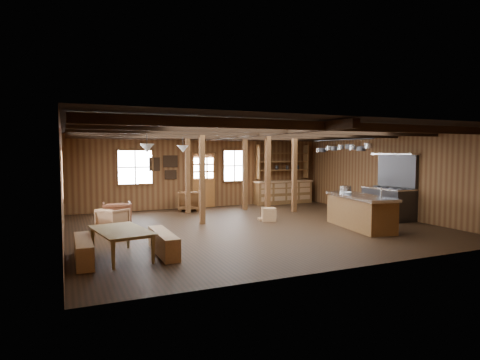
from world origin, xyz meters
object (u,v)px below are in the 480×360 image
object	(u,v)px
kitchen_island	(360,211)
armchair_b	(189,201)
armchair_a	(117,214)
dining_table	(123,244)
commercial_range	(390,198)
armchair_c	(113,219)

from	to	relation	value
kitchen_island	armchair_b	bearing A→B (deg)	132.45
kitchen_island	armchair_a	distance (m)	6.93
kitchen_island	dining_table	distance (m)	6.60
commercial_range	dining_table	distance (m)	8.68
armchair_a	commercial_range	bearing A→B (deg)	170.59
dining_table	armchair_a	xyz separation A→B (m)	(0.30, 3.55, 0.07)
kitchen_island	commercial_range	size ratio (longest dim) A/B	1.23
dining_table	armchair_c	bearing A→B (deg)	-12.38
dining_table	armchair_b	bearing A→B (deg)	-38.07
armchair_b	commercial_range	bearing A→B (deg)	158.98
dining_table	armchair_c	distance (m)	3.04
commercial_range	dining_table	xyz separation A→B (m)	(-8.54, -1.50, -0.38)
commercial_range	armchair_b	size ratio (longest dim) A/B	2.60
kitchen_island	armchair_a	size ratio (longest dim) A/B	3.30
commercial_range	armchair_a	distance (m)	8.51
commercial_range	armchair_c	bearing A→B (deg)	169.68
dining_table	armchair_b	distance (m)	6.61
armchair_b	armchair_c	distance (m)	4.10
commercial_range	armchair_a	world-z (taller)	commercial_range
kitchen_island	armchair_c	world-z (taller)	kitchen_island
kitchen_island	commercial_range	world-z (taller)	commercial_range
kitchen_island	armchair_a	bearing A→B (deg)	163.82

